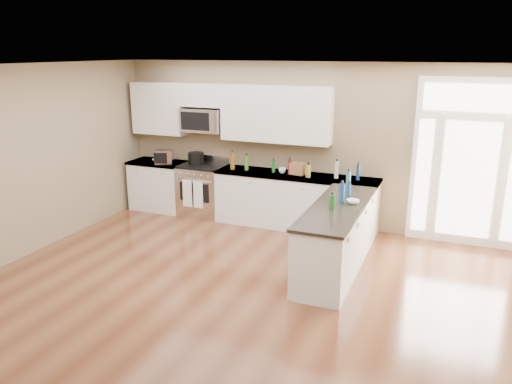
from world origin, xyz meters
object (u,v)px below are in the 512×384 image
at_px(peninsula_cabinet, 336,240).
at_px(toaster_oven, 164,157).
at_px(kitchen_range, 203,190).
at_px(stockpot, 196,158).

xyz_separation_m(peninsula_cabinet, toaster_oven, (-3.58, 1.32, 0.64)).
bearing_deg(kitchen_range, toaster_oven, -169.76).
xyz_separation_m(peninsula_cabinet, stockpot, (-3.03, 1.52, 0.63)).
relative_size(peninsula_cabinet, stockpot, 8.01).
bearing_deg(peninsula_cabinet, kitchen_range, 153.16).
height_order(peninsula_cabinet, kitchen_range, kitchen_range).
bearing_deg(peninsula_cabinet, stockpot, 153.30).
distance_m(kitchen_range, stockpot, 0.61).
xyz_separation_m(kitchen_range, stockpot, (-0.17, 0.07, 0.58)).
height_order(peninsula_cabinet, toaster_oven, toaster_oven).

